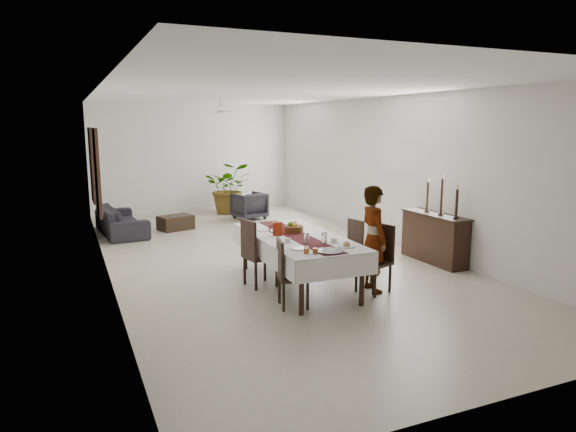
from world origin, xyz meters
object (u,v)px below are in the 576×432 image
(woman, at_px, (374,239))
(sofa, at_px, (121,220))
(sideboard_body, at_px, (434,239))
(dining_table_top, at_px, (297,238))
(red_pitcher, at_px, (278,229))

(woman, bearing_deg, sofa, 34.01)
(woman, bearing_deg, sideboard_body, -56.96)
(sideboard_body, distance_m, sofa, 7.27)
(dining_table_top, distance_m, red_pitcher, 0.35)
(sofa, bearing_deg, dining_table_top, -162.62)
(red_pitcher, distance_m, sideboard_body, 3.31)
(woman, distance_m, sideboard_body, 2.30)
(dining_table_top, bearing_deg, woman, -35.66)
(red_pitcher, bearing_deg, woman, -35.50)
(dining_table_top, height_order, woman, woman)
(red_pitcher, xyz_separation_m, sideboard_body, (3.28, 0.12, -0.49))
(woman, distance_m, sofa, 6.89)
(dining_table_top, relative_size, sofa, 1.16)
(woman, xyz_separation_m, sideboard_body, (2.03, 1.01, -0.39))
(woman, bearing_deg, dining_table_top, 60.02)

